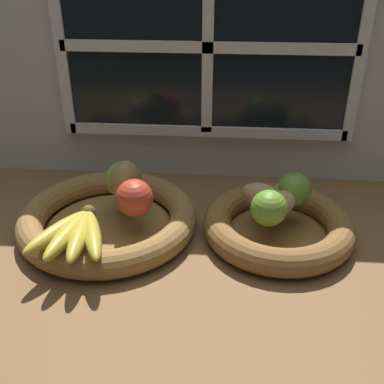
{
  "coord_description": "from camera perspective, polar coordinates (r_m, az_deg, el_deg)",
  "views": [
    {
      "loc": [
        4.13,
        -72.53,
        51.73
      ],
      "look_at": [
        -1.54,
        3.17,
        9.29
      ],
      "focal_mm": 43.05,
      "sensor_mm": 36.0,
      "label": 1
    }
  ],
  "objects": [
    {
      "name": "fruit_bowl_right",
      "position": [
        0.91,
        10.59,
        -4.13
      ],
      "size": [
        29.17,
        29.17,
        5.29
      ],
      "color": "brown",
      "rests_on": "ground_plane"
    },
    {
      "name": "apple_green_back",
      "position": [
        0.93,
        -8.42,
        1.55
      ],
      "size": [
        7.47,
        7.47,
        7.47
      ],
      "primitive_type": "sphere",
      "color": "#8CAD3D",
      "rests_on": "fruit_bowl_left"
    },
    {
      "name": "banana_bunch_front",
      "position": [
        0.82,
        -14.3,
        -4.95
      ],
      "size": [
        15.0,
        16.7,
        2.97
      ],
      "color": "gold",
      "rests_on": "fruit_bowl_left"
    },
    {
      "name": "fruit_bowl_left",
      "position": [
        0.93,
        -10.34,
        -3.3
      ],
      "size": [
        35.32,
        35.32,
        5.29
      ],
      "color": "olive",
      "rests_on": "ground_plane"
    },
    {
      "name": "apple_red_right",
      "position": [
        0.87,
        -7.16,
        -0.72
      ],
      "size": [
        7.1,
        7.1,
        7.1
      ],
      "primitive_type": "sphere",
      "color": "#CC422D",
      "rests_on": "fruit_bowl_left"
    },
    {
      "name": "pear_brown",
      "position": [
        0.91,
        -8.19,
        1.29
      ],
      "size": [
        8.45,
        8.35,
        8.64
      ],
      "primitive_type": "ellipsoid",
      "rotation": [
        0.0,
        0.0,
        0.6
      ],
      "color": "olive",
      "rests_on": "fruit_bowl_left"
    },
    {
      "name": "potato_large",
      "position": [
        0.88,
        10.89,
        -1.36
      ],
      "size": [
        8.06,
        7.83,
        4.6
      ],
      "primitive_type": "ellipsoid",
      "rotation": [
        0.0,
        0.0,
        0.72
      ],
      "color": "tan",
      "rests_on": "fruit_bowl_right"
    },
    {
      "name": "potato_oblong",
      "position": [
        0.9,
        8.53,
        -0.38
      ],
      "size": [
        8.93,
        7.36,
        4.71
      ],
      "primitive_type": "ellipsoid",
      "rotation": [
        0.0,
        0.0,
        2.71
      ],
      "color": "tan",
      "rests_on": "fruit_bowl_right"
    },
    {
      "name": "lime_near",
      "position": [
        0.84,
        9.49,
        -1.99
      ],
      "size": [
        6.68,
        6.68,
        6.68
      ],
      "primitive_type": "sphere",
      "color": "#6B9E33",
      "rests_on": "fruit_bowl_right"
    },
    {
      "name": "ground_plane",
      "position": [
        0.9,
        0.83,
        -7.03
      ],
      "size": [
        140.0,
        90.0,
        3.0
      ],
      "primitive_type": "cube",
      "color": "brown"
    },
    {
      "name": "lime_far",
      "position": [
        0.91,
        12.55,
        0.33
      ],
      "size": [
        6.65,
        6.65,
        6.65
      ],
      "primitive_type": "sphere",
      "color": "olive",
      "rests_on": "fruit_bowl_right"
    },
    {
      "name": "potato_back",
      "position": [
        0.92,
        11.84,
        -0.08
      ],
      "size": [
        7.56,
        5.89,
        4.5
      ],
      "primitive_type": "ellipsoid",
      "rotation": [
        0.0,
        0.0,
        0.14
      ],
      "color": "#A38451",
      "rests_on": "fruit_bowl_right"
    },
    {
      "name": "back_wall",
      "position": [
        1.05,
        2.0,
        16.08
      ],
      "size": [
        140.0,
        4.6,
        55.0
      ],
      "color": "silver",
      "rests_on": "ground_plane"
    }
  ]
}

